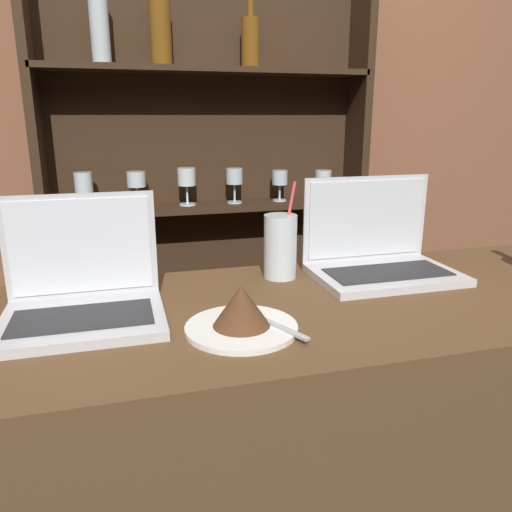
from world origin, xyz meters
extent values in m
cube|color=brown|center=(0.00, 0.28, 0.51)|extent=(1.85, 0.56, 1.02)
cube|color=brown|center=(0.00, 1.33, 1.35)|extent=(7.00, 0.06, 2.70)
cube|color=#332114|center=(-0.54, 1.21, 0.96)|extent=(0.03, 0.18, 1.93)
cube|color=#332114|center=(0.63, 1.21, 0.96)|extent=(0.03, 0.18, 1.93)
cube|color=#332114|center=(0.05, 1.29, 0.96)|extent=(1.19, 0.02, 1.93)
cube|color=#332114|center=(0.05, 1.21, 0.58)|extent=(1.15, 0.18, 0.02)
cube|color=#332114|center=(0.05, 1.21, 1.06)|extent=(1.15, 0.18, 0.02)
cube|color=#332114|center=(0.05, 1.21, 1.54)|extent=(1.15, 0.18, 0.02)
cylinder|color=silver|center=(-0.40, 1.21, 1.07)|extent=(0.06, 0.06, 0.01)
cylinder|color=silver|center=(-0.40, 1.21, 1.10)|extent=(0.01, 0.01, 0.06)
cylinder|color=silver|center=(-0.40, 1.21, 1.17)|extent=(0.06, 0.06, 0.07)
cylinder|color=silver|center=(-0.22, 1.21, 1.07)|extent=(0.06, 0.06, 0.01)
cylinder|color=silver|center=(-0.22, 1.21, 1.11)|extent=(0.01, 0.01, 0.07)
cylinder|color=silver|center=(-0.22, 1.21, 1.17)|extent=(0.07, 0.07, 0.05)
cylinder|color=silver|center=(-0.04, 1.21, 1.07)|extent=(0.06, 0.06, 0.01)
cylinder|color=silver|center=(-0.04, 1.21, 1.11)|extent=(0.01, 0.01, 0.07)
cylinder|color=silver|center=(-0.04, 1.21, 1.18)|extent=(0.07, 0.07, 0.06)
cylinder|color=silver|center=(0.14, 1.21, 1.07)|extent=(0.06, 0.06, 0.01)
cylinder|color=silver|center=(0.14, 1.21, 1.11)|extent=(0.01, 0.01, 0.07)
cylinder|color=silver|center=(0.14, 1.21, 1.17)|extent=(0.06, 0.06, 0.06)
cylinder|color=silver|center=(0.32, 1.21, 1.07)|extent=(0.05, 0.05, 0.01)
cylinder|color=silver|center=(0.32, 1.21, 1.10)|extent=(0.01, 0.01, 0.06)
cylinder|color=silver|center=(0.32, 1.21, 1.16)|extent=(0.06, 0.06, 0.06)
cylinder|color=silver|center=(0.49, 1.21, 1.07)|extent=(0.06, 0.06, 0.01)
cylinder|color=silver|center=(0.49, 1.21, 1.10)|extent=(0.01, 0.01, 0.06)
cylinder|color=silver|center=(0.49, 1.21, 1.16)|extent=(0.06, 0.06, 0.05)
cylinder|color=#1E4C23|center=(-0.11, 1.21, 1.66)|extent=(0.06, 0.06, 0.21)
cylinder|color=brown|center=(0.20, 1.21, 1.64)|extent=(0.07, 0.07, 0.17)
cylinder|color=brown|center=(0.20, 1.21, 1.75)|extent=(0.02, 0.02, 0.06)
cylinder|color=#B2C1C6|center=(-0.31, 1.21, 1.66)|extent=(0.06, 0.06, 0.22)
cylinder|color=brown|center=(-0.11, 1.21, 1.66)|extent=(0.07, 0.07, 0.21)
cube|color=silver|center=(-0.37, 0.29, 1.03)|extent=(0.29, 0.23, 0.02)
cube|color=#28282B|center=(-0.37, 0.27, 1.04)|extent=(0.25, 0.13, 0.00)
cube|color=silver|center=(-0.37, 0.40, 1.14)|extent=(0.29, 0.00, 0.21)
cube|color=white|center=(-0.37, 0.40, 1.14)|extent=(0.27, 0.01, 0.19)
cube|color=silver|center=(0.31, 0.38, 1.03)|extent=(0.33, 0.22, 0.02)
cube|color=#28282B|center=(0.31, 0.37, 1.04)|extent=(0.28, 0.12, 0.00)
cube|color=silver|center=(0.31, 0.49, 1.14)|extent=(0.33, 0.00, 0.21)
cube|color=silver|center=(0.31, 0.49, 1.14)|extent=(0.31, 0.01, 0.19)
cylinder|color=white|center=(-0.09, 0.18, 1.02)|extent=(0.20, 0.20, 0.01)
cone|color=#51301C|center=(-0.09, 0.18, 1.07)|extent=(0.10, 0.10, 0.08)
cube|color=#B7B7BC|center=(-0.03, 0.17, 1.03)|extent=(0.08, 0.16, 0.00)
cylinder|color=silver|center=(0.07, 0.46, 1.09)|extent=(0.08, 0.08, 0.15)
cylinder|color=#E04C47|center=(0.09, 0.46, 1.13)|extent=(0.05, 0.01, 0.23)
camera|label=1|loc=(-0.29, -0.62, 1.39)|focal=35.00mm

